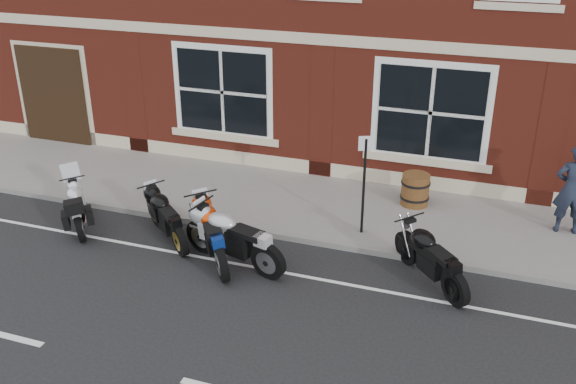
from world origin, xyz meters
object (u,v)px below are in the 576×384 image
(moto_sport_black, at_px, (167,215))
(pedestrian_left, at_px, (572,189))
(moto_touring_silver, at_px, (80,204))
(parking_sign, at_px, (364,178))
(moto_sport_red, at_px, (214,230))
(moto_naked_black, at_px, (431,254))
(moto_sport_silver, at_px, (233,235))
(barrel_planter, at_px, (415,190))

(moto_sport_black, height_order, pedestrian_left, pedestrian_left)
(moto_touring_silver, height_order, parking_sign, parking_sign)
(moto_sport_red, bearing_deg, parking_sign, -2.01)
(moto_sport_red, bearing_deg, moto_naked_black, -29.53)
(pedestrian_left, bearing_deg, moto_touring_silver, 9.58)
(moto_sport_silver, bearing_deg, moto_sport_black, 90.87)
(moto_naked_black, height_order, pedestrian_left, pedestrian_left)
(parking_sign, bearing_deg, moto_sport_red, -168.10)
(moto_naked_black, distance_m, barrel_planter, 2.94)
(moto_sport_black, bearing_deg, moto_naked_black, -47.43)
(moto_touring_silver, distance_m, moto_naked_black, 7.17)
(moto_sport_silver, xyz_separation_m, moto_naked_black, (3.55, 0.57, -0.04))
(moto_sport_black, distance_m, parking_sign, 3.96)
(moto_sport_red, distance_m, parking_sign, 3.07)
(moto_touring_silver, xyz_separation_m, barrel_planter, (6.44, 3.07, -0.02))
(moto_sport_black, distance_m, moto_naked_black, 5.18)
(moto_sport_silver, height_order, moto_naked_black, moto_sport_silver)
(moto_sport_black, relative_size, barrel_planter, 2.29)
(moto_touring_silver, distance_m, moto_sport_red, 3.21)
(moto_sport_red, xyz_separation_m, barrel_planter, (3.25, 3.34, -0.11))
(moto_naked_black, distance_m, pedestrian_left, 3.53)
(moto_sport_red, xyz_separation_m, moto_naked_black, (3.97, 0.49, -0.03))
(moto_sport_red, bearing_deg, moto_touring_silver, 138.48)
(pedestrian_left, relative_size, parking_sign, 0.91)
(moto_sport_black, relative_size, moto_sport_silver, 0.72)
(moto_sport_black, xyz_separation_m, barrel_planter, (4.46, 2.96, -0.06))
(moto_touring_silver, bearing_deg, pedestrian_left, -20.53)
(moto_touring_silver, bearing_deg, barrel_planter, -11.48)
(barrel_planter, bearing_deg, moto_touring_silver, -154.52)
(moto_sport_red, relative_size, barrel_planter, 2.69)
(moto_naked_black, bearing_deg, parking_sign, 99.56)
(barrel_planter, bearing_deg, moto_naked_black, -75.71)
(moto_sport_silver, height_order, pedestrian_left, pedestrian_left)
(moto_touring_silver, height_order, barrel_planter, moto_touring_silver)
(moto_touring_silver, bearing_deg, moto_sport_red, -41.89)
(moto_sport_black, bearing_deg, pedestrian_left, -28.89)
(barrel_planter, bearing_deg, pedestrian_left, -4.91)
(pedestrian_left, bearing_deg, moto_sport_silver, 21.35)
(moto_touring_silver, xyz_separation_m, moto_naked_black, (7.17, 0.22, 0.06))
(pedestrian_left, height_order, parking_sign, parking_sign)
(moto_sport_red, relative_size, pedestrian_left, 1.01)
(moto_naked_black, xyz_separation_m, barrel_planter, (-0.73, 2.85, -0.08))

